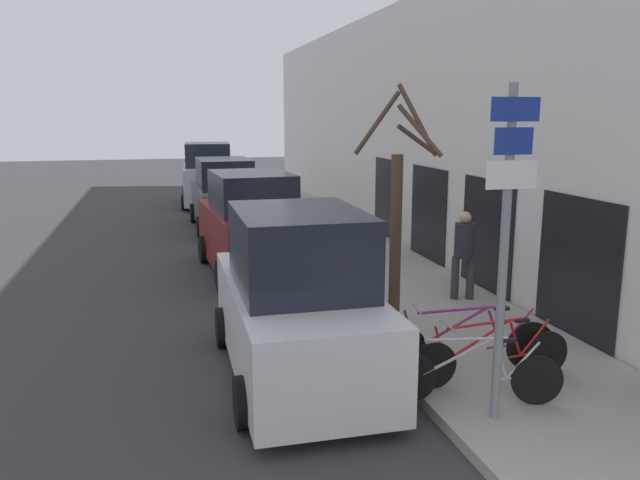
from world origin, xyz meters
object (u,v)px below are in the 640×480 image
Objects in this scene: pedestrian_near at (464,249)px; street_tree at (398,220)px; bicycle_0 at (474,374)px; bicycle_2 at (468,345)px; parked_car_0 at (297,303)px; parked_car_3 at (208,177)px; bicycle_1 at (492,355)px; signpost at (505,238)px; parked_car_1 at (251,228)px; parked_car_2 at (224,197)px.

street_tree is (-1.79, -1.11, 0.80)m from pedestrian_near.
bicycle_0 is 1.22× the size of pedestrian_near.
parked_car_0 reaches higher than bicycle_2.
parked_car_3 reaches higher than bicycle_2.
bicycle_1 is 0.53× the size of parked_car_3.
bicycle_1 is 3.83m from pedestrian_near.
bicycle_1 is at bearing -29.43° from bicycle_0.
signpost is 1.54× the size of bicycle_2.
parked_car_1 is (-2.12, 7.03, 0.54)m from bicycle_1.
parked_car_1 is 1.14× the size of street_tree.
parked_car_2 is (-2.11, 12.93, 0.49)m from bicycle_1.
signpost is at bearing 83.08° from pedestrian_near.
bicycle_0 is 7.72m from parked_car_1.
pedestrian_near is at bearing -21.67° from bicycle_1.
parked_car_0 is 0.97× the size of parked_car_2.
parked_car_3 is at bearing 89.87° from parked_car_2.
parked_car_2 is at bearing 9.14° from bicycle_1.
signpost is 1.84× the size of bicycle_0.
bicycle_0 is 2.52m from parked_car_0.
street_tree is (1.94, 1.24, 0.87)m from parked_car_0.
parked_car_0 is (-1.82, 1.67, 0.54)m from bicycle_0.
bicycle_0 is at bearing -84.09° from parked_car_2.
signpost is 2.03m from bicycle_1.
parked_car_2 is at bearing 96.79° from signpost.
street_tree reaches higher than parked_car_1.
street_tree is at bearing 47.53° from pedestrian_near.
bicycle_2 is 2.38m from parked_car_0.
signpost reaches higher than parked_car_0.
parked_car_3 reaches higher than parked_car_0.
pedestrian_near is 0.43× the size of street_tree.
parked_car_1 reaches higher than bicycle_2.
bicycle_0 is 13.53m from parked_car_2.
bicycle_0 is 0.91× the size of bicycle_1.
parked_car_0 is 5.87m from parked_car_1.
pedestrian_near is at bearing 67.31° from signpost.
parked_car_1 is 2.66× the size of pedestrian_near.
bicycle_1 is at bearing -79.79° from parked_car_3.
parked_car_0 is 1.02× the size of parked_car_3.
signpost is 0.84× the size of parked_car_1.
parked_car_3 is 1.09× the size of street_tree.
bicycle_0 is at bearing -92.45° from street_tree.
bicycle_2 is 0.63× the size of street_tree.
parked_car_3 is at bearing 95.05° from signpost.
bicycle_2 is 2.50m from street_tree.
pedestrian_near is at bearing 32.90° from parked_car_0.
bicycle_2 is at bearing 79.68° from pedestrian_near.
pedestrian_near is (3.51, -3.51, 0.06)m from parked_car_1.
street_tree is at bearing -73.13° from parked_car_1.
parked_car_2 reaches higher than pedestrian_near.
signpost reaches higher than bicycle_0.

